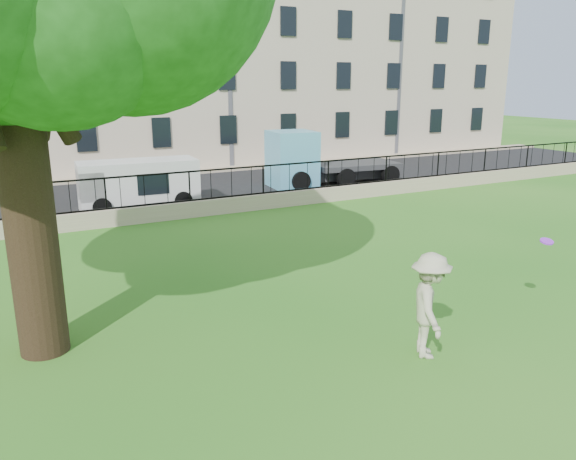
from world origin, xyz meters
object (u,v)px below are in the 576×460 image
frisbee (547,241)px  blue_truck (333,157)px  white_van (139,184)px  man (429,306)px

frisbee → blue_truck: blue_truck is taller
white_van → frisbee: bearing=-68.5°
frisbee → blue_truck: 16.58m
man → blue_truck: (7.96, 15.91, 0.33)m
man → blue_truck: size_ratio=0.31×
man → white_van: bearing=36.6°
frisbee → white_van: 15.63m
frisbee → white_van: bearing=107.9°
man → frisbee: 3.20m
man → white_van: 15.01m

